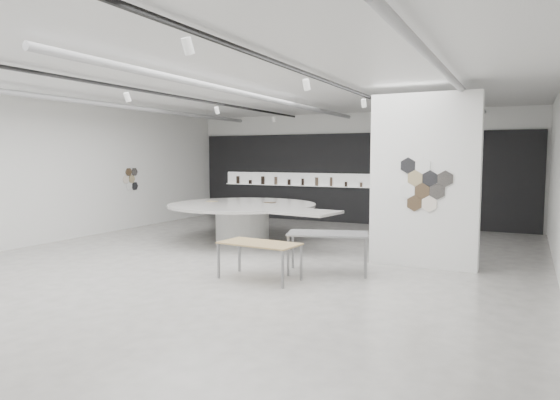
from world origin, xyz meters
The scene contains 7 objects.
room centered at (-0.09, 0.00, 2.07)m, with size 12.02×14.02×3.82m.
back_wall_display centered at (-0.08, 6.93, 1.54)m, with size 11.80×0.27×3.10m.
partition_column centered at (3.50, 1.00, 1.80)m, with size 2.20×0.38×3.60m.
display_island centered at (-1.46, 2.07, 0.67)m, with size 5.40×4.60×1.03m.
sample_table_wood centered at (0.97, -1.51, 0.65)m, with size 1.55×0.87×0.70m.
sample_table_stone centered at (1.93, -0.46, 0.74)m, with size 1.73×1.22×0.81m.
kitchen_counter centered at (2.77, 6.54, 0.49)m, with size 1.78×0.88×1.35m.
Camera 1 is at (5.41, -9.59, 2.30)m, focal length 32.00 mm.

